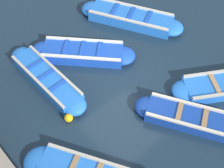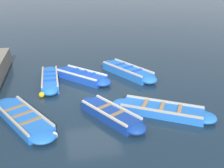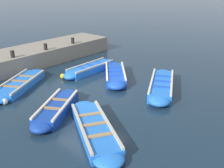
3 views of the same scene
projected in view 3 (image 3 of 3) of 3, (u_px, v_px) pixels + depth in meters
The scene contains 13 objects.
ground_plane at pixel (91, 91), 11.30m from camera, with size 120.00×120.00×0.00m, color #162838.
boat_centre at pixel (161, 86), 11.36m from camera, with size 2.56×3.88×0.46m.
boat_end_of_row at pixel (20, 84), 11.66m from camera, with size 2.72×3.89×0.35m.
boat_inner_gap at pixel (94, 129), 8.19m from camera, with size 3.81×2.83×0.37m.
boat_far_corner at pixel (91, 69), 13.54m from camera, with size 0.79×3.51×0.42m.
boat_near_quay at pixel (57, 108), 9.44m from camera, with size 2.26×3.23×0.40m.
boat_mid_row at pixel (115, 75), 12.70m from camera, with size 2.98×3.16×0.43m.
quay_wall at pixel (22, 59), 14.32m from camera, with size 2.42×11.36×0.89m.
bollard_mid_north at pixel (12, 54), 12.87m from camera, with size 0.20×0.20×0.35m, color black.
bollard_mid_south at pixel (45, 47), 14.26m from camera, with size 0.20×0.20×0.35m, color black.
bollard_south at pixel (73, 41), 15.64m from camera, with size 0.20×0.20×0.35m, color black.
buoy_orange_near at pixel (63, 76), 12.66m from camera, with size 0.25×0.25×0.25m, color #EAB214.
buoy_yellow_far at pixel (5, 102), 10.06m from camera, with size 0.25×0.25×0.25m, color silver.
Camera 3 is at (7.40, -7.30, 4.53)m, focal length 42.00 mm.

